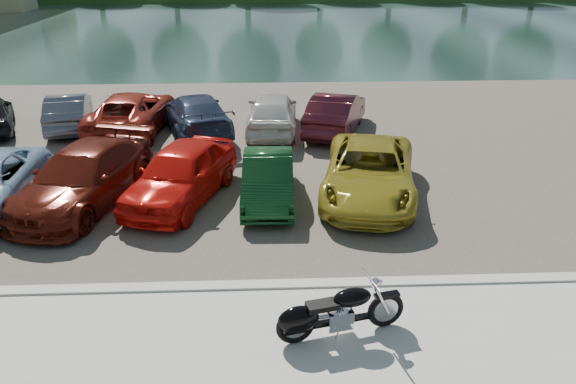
% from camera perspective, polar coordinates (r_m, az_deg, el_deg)
% --- Properties ---
extents(ground, '(200.00, 200.00, 0.00)m').
position_cam_1_polar(ground, '(9.83, 5.44, -16.14)').
color(ground, '#595447').
rests_on(ground, ground).
extents(kerb, '(60.00, 0.30, 0.14)m').
position_cam_1_polar(kerb, '(11.38, 4.13, -9.40)').
color(kerb, '#B3B0A9').
rests_on(kerb, ground).
extents(parking_lot, '(60.00, 18.00, 0.04)m').
position_cam_1_polar(parking_lot, '(19.52, 1.22, 5.12)').
color(parking_lot, '#464039').
rests_on(parking_lot, ground).
extents(river, '(120.00, 40.00, 0.00)m').
position_cam_1_polar(river, '(47.87, -1.06, 16.36)').
color(river, '#1A302D').
rests_on(river, ground).
extents(motorcycle, '(2.29, 0.91, 1.05)m').
position_cam_1_polar(motorcycle, '(9.76, 4.24, -12.23)').
color(motorcycle, black).
rests_on(motorcycle, promenade).
extents(car_3, '(3.30, 5.45, 1.48)m').
position_cam_1_polar(car_3, '(15.45, -20.08, 1.42)').
color(car_3, '#55160C').
rests_on(car_3, parking_lot).
extents(car_4, '(3.09, 4.76, 1.51)m').
position_cam_1_polar(car_4, '(14.99, -10.82, 1.88)').
color(car_4, red).
rests_on(car_4, parking_lot).
extents(car_5, '(1.38, 3.76, 1.23)m').
position_cam_1_polar(car_5, '(14.75, -2.04, 1.37)').
color(car_5, '#103C19').
rests_on(car_5, parking_lot).
extents(car_6, '(3.33, 5.48, 1.42)m').
position_cam_1_polar(car_6, '(15.11, 8.27, 2.06)').
color(car_6, '#AA9727').
rests_on(car_6, parking_lot).
extents(car_9, '(2.15, 4.13, 1.30)m').
position_cam_1_polar(car_9, '(22.27, -21.39, 7.66)').
color(car_9, '#575C69').
rests_on(car_9, parking_lot).
extents(car_10, '(2.71, 5.23, 1.41)m').
position_cam_1_polar(car_10, '(21.30, -15.58, 7.90)').
color(car_10, maroon).
rests_on(car_10, parking_lot).
extents(car_11, '(3.32, 5.21, 1.40)m').
position_cam_1_polar(car_11, '(20.47, -9.36, 7.82)').
color(car_11, '#2A3552').
rests_on(car_11, parking_lot).
extents(car_12, '(2.00, 4.45, 1.48)m').
position_cam_1_polar(car_12, '(20.33, -1.64, 8.14)').
color(car_12, silver).
rests_on(car_12, parking_lot).
extents(car_13, '(2.80, 4.57, 1.42)m').
position_cam_1_polar(car_13, '(20.42, 4.87, 8.04)').
color(car_13, '#47131E').
rests_on(car_13, parking_lot).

